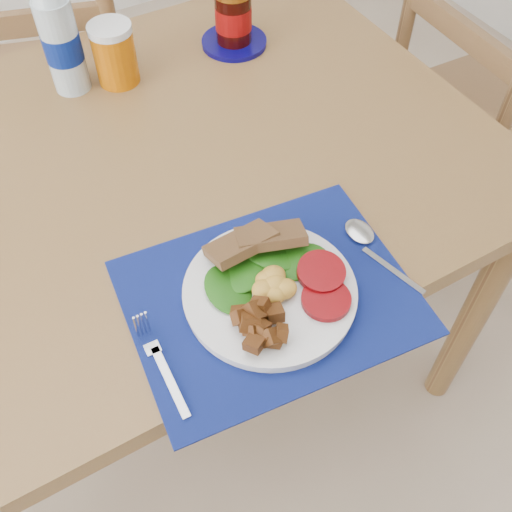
{
  "coord_description": "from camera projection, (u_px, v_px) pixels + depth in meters",
  "views": [
    {
      "loc": [
        -0.13,
        -0.57,
        1.48
      ],
      "look_at": [
        0.13,
        -0.11,
        0.8
      ],
      "focal_mm": 42.0,
      "sensor_mm": 36.0,
      "label": 1
    }
  ],
  "objects": [
    {
      "name": "breakfast_plate",
      "position": [
        268.0,
        292.0,
        0.85
      ],
      "size": [
        0.25,
        0.25,
        0.06
      ],
      "rotation": [
        0.0,
        0.0,
        -0.08
      ],
      "color": "silver",
      "rests_on": "placemat"
    },
    {
      "name": "spoon",
      "position": [
        370.0,
        244.0,
        0.93
      ],
      "size": [
        0.04,
        0.17,
        0.0
      ],
      "rotation": [
        0.0,
        0.0,
        0.24
      ],
      "color": "#B2B5BA",
      "rests_on": "placemat"
    },
    {
      "name": "chair_far",
      "position": [
        38.0,
        56.0,
        1.5
      ],
      "size": [
        0.55,
        0.54,
        1.21
      ],
      "rotation": [
        0.0,
        0.0,
        2.84
      ],
      "color": "#51341D",
      "rests_on": "ground"
    },
    {
      "name": "water_bottle",
      "position": [
        60.0,
        39.0,
        1.1
      ],
      "size": [
        0.07,
        0.07,
        0.24
      ],
      "color": "#ADBFCC",
      "rests_on": "table"
    },
    {
      "name": "ground",
      "position": [
        189.0,
        442.0,
        1.51
      ],
      "size": [
        4.0,
        4.0,
        0.0
      ],
      "primitive_type": "plane",
      "color": "gray",
      "rests_on": "ground"
    },
    {
      "name": "placemat",
      "position": [
        270.0,
        297.0,
        0.87
      ],
      "size": [
        0.44,
        0.36,
        0.0
      ],
      "primitive_type": "cube",
      "rotation": [
        0.0,
        0.0,
        -0.1
      ],
      "color": "black",
      "rests_on": "table"
    },
    {
      "name": "jam_on_saucer",
      "position": [
        233.0,
        20.0,
        1.23
      ],
      "size": [
        0.14,
        0.14,
        0.12
      ],
      "color": "#080553",
      "rests_on": "table"
    },
    {
      "name": "chair_end",
      "position": [
        484.0,
        75.0,
        1.48
      ],
      "size": [
        0.43,
        0.45,
        1.16
      ],
      "rotation": [
        0.0,
        0.0,
        1.53
      ],
      "color": "#51341D",
      "rests_on": "ground"
    },
    {
      "name": "fork",
      "position": [
        159.0,
        360.0,
        0.8
      ],
      "size": [
        0.02,
        0.16,
        0.0
      ],
      "rotation": [
        0.0,
        0.0,
        -0.04
      ],
      "color": "#B2B5BA",
      "rests_on": "placemat"
    },
    {
      "name": "table",
      "position": [
        109.0,
        213.0,
        1.09
      ],
      "size": [
        1.4,
        0.9,
        0.75
      ],
      "color": "brown",
      "rests_on": "ground"
    },
    {
      "name": "juice_glass",
      "position": [
        115.0,
        55.0,
        1.15
      ],
      "size": [
        0.08,
        0.08,
        0.11
      ],
      "primitive_type": "cylinder",
      "color": "#B65904",
      "rests_on": "table"
    }
  ]
}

